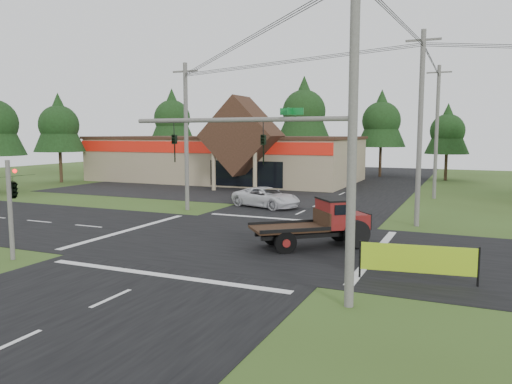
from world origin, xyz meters
The scene contains 20 objects.
ground centered at (0.00, 0.00, 0.00)m, with size 120.00×120.00×0.00m, color #344819.
road_ns centered at (0.00, 0.00, 0.01)m, with size 12.00×120.00×0.02m, color black.
road_ew centered at (0.00, 0.00, 0.01)m, with size 120.00×12.00×0.02m, color black.
parking_apron centered at (-14.00, 19.00, 0.01)m, with size 28.00×14.00×0.02m, color black.
cvs_building centered at (-15.70, 29.57, 2.78)m, with size 30.40×18.20×9.19m.
traffic_signal_mast centered at (5.82, -7.50, 4.43)m, with size 8.12×0.24×7.00m.
traffic_signal_corner centered at (-7.50, -7.32, 3.52)m, with size 0.53×2.48×4.40m.
utility_pole_nr centered at (7.50, -7.50, 5.64)m, with size 2.00×0.30×11.00m.
utility_pole_nw centered at (-8.00, 8.00, 5.39)m, with size 2.00×0.30×10.50m.
utility_pole_ne centered at (8.00, 8.00, 5.89)m, with size 2.00×0.30×11.50m.
utility_pole_n centered at (8.00, 22.00, 5.74)m, with size 2.00×0.30×11.20m.
tree_row_a centered at (-30.00, 40.00, 8.05)m, with size 6.72×6.72×12.12m.
tree_row_b centered at (-20.00, 42.00, 6.70)m, with size 5.60×5.60×10.10m.
tree_row_c centered at (-10.00, 41.00, 8.72)m, with size 7.28×7.28×13.13m.
tree_row_d centered at (0.00, 42.00, 7.38)m, with size 6.16×6.16×11.11m.
tree_row_e centered at (8.00, 40.00, 6.03)m, with size 5.04×5.04×9.09m.
tree_side_w centered at (-32.00, 20.00, 6.70)m, with size 5.60×5.60×10.10m.
antique_flatbed_truck centered at (3.91, 0.08, 1.21)m, with size 2.21×5.80×2.43m, color #61120D, non-canonical shape.
roadside_banner centered at (9.24, -3.91, 0.74)m, with size 4.32×0.13×1.47m, color #8CB618, non-canonical shape.
white_pickup centered at (-3.24, 11.56, 0.75)m, with size 2.50×5.41×1.50m, color silver.
Camera 1 is at (10.98, -22.93, 5.54)m, focal length 35.00 mm.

